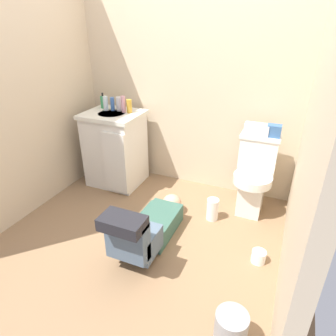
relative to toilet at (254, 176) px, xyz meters
name	(u,v)px	position (x,y,z in m)	size (l,w,h in m)	color
ground_plane	(144,233)	(-0.81, -0.74, -0.39)	(2.81, 3.06, 0.04)	#846547
wall_back	(188,74)	(-0.81, 0.33, 0.83)	(2.47, 0.08, 2.40)	#CBB595
wall_left	(15,85)	(-2.00, -0.74, 0.83)	(0.08, 2.06, 2.40)	#CBB595
wall_right	(321,118)	(0.39, -0.74, 0.83)	(0.08, 2.06, 2.40)	#CBB595
toilet	(254,176)	(0.00, 0.00, 0.00)	(0.36, 0.46, 0.75)	silver
vanity_cabinet	(115,148)	(-1.51, -0.04, 0.05)	(0.60, 0.53, 0.82)	silver
faucet	(119,105)	(-1.51, 0.10, 0.50)	(0.02, 0.02, 0.10)	silver
person_plumber	(147,227)	(-0.70, -0.88, -0.19)	(0.39, 1.06, 0.52)	#33594C
tissue_box	(257,129)	(-0.04, 0.09, 0.43)	(0.22, 0.11, 0.10)	silver
toiletry_bag	(274,131)	(0.11, 0.09, 0.44)	(0.12, 0.09, 0.11)	#33598C
soap_dispenser	(103,102)	(-1.70, 0.08, 0.52)	(0.06, 0.06, 0.17)	#37965C
bottle_clear	(106,103)	(-1.62, 0.01, 0.53)	(0.05, 0.05, 0.15)	silver
bottle_blue	(112,104)	(-1.55, 0.03, 0.52)	(0.04, 0.04, 0.14)	#3C68B4
bottle_white	(119,104)	(-1.48, 0.06, 0.53)	(0.06, 0.06, 0.15)	silver
bottle_pink	(123,104)	(-1.41, 0.03, 0.54)	(0.05, 0.05, 0.17)	#D291A0
bottle_amber	(129,106)	(-1.34, 0.03, 0.52)	(0.06, 0.06, 0.14)	gold
trash_can	(231,331)	(0.13, -1.47, -0.24)	(0.19, 0.19, 0.25)	gray
paper_towel_roll	(212,209)	(-0.30, -0.32, -0.26)	(0.11, 0.11, 0.21)	white
toilet_paper_roll	(259,257)	(0.19, -0.72, -0.32)	(0.11, 0.11, 0.10)	white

